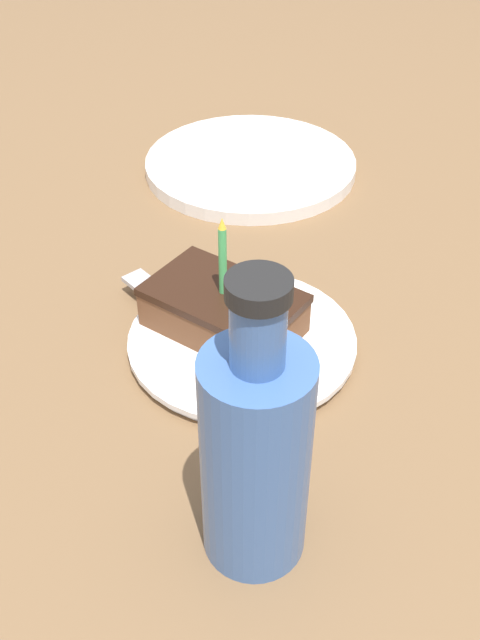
# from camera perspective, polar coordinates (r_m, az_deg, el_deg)

# --- Properties ---
(ground_plane) EXTENTS (2.40, 2.40, 0.04)m
(ground_plane) POSITION_cam_1_polar(r_m,az_deg,el_deg) (0.73, -1.70, -2.44)
(ground_plane) COLOR brown
(ground_plane) RESTS_ON ground
(plate) EXTENTS (0.21, 0.21, 0.02)m
(plate) POSITION_cam_1_polar(r_m,az_deg,el_deg) (0.70, 0.00, -1.75)
(plate) COLOR white
(plate) RESTS_ON ground_plane
(cake_slice) EXTENTS (0.09, 0.14, 0.12)m
(cake_slice) POSITION_cam_1_polar(r_m,az_deg,el_deg) (0.69, -1.49, 0.62)
(cake_slice) COLOR brown
(cake_slice) RESTS_ON plate
(fork) EXTENTS (0.06, 0.19, 0.00)m
(fork) POSITION_cam_1_polar(r_m,az_deg,el_deg) (0.72, -4.57, 0.55)
(fork) COLOR #B2B2B7
(fork) RESTS_ON plate
(bottle) EXTENTS (0.07, 0.07, 0.23)m
(bottle) POSITION_cam_1_polar(r_m,az_deg,el_deg) (0.49, 1.19, -10.09)
(bottle) COLOR #3F66A5
(bottle) RESTS_ON ground_plane
(side_plate) EXTENTS (0.27, 0.27, 0.02)m
(side_plate) POSITION_cam_1_polar(r_m,az_deg,el_deg) (0.99, 0.80, 11.74)
(side_plate) COLOR white
(side_plate) RESTS_ON ground_plane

